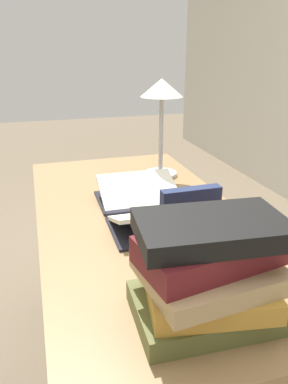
# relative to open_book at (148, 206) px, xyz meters

# --- Properties ---
(ground_plane) EXTENTS (12.00, 12.00, 0.00)m
(ground_plane) POSITION_rel_open_book_xyz_m (0.01, -0.02, -0.79)
(ground_plane) COLOR #70604C
(reading_desk) EXTENTS (1.40, 0.68, 0.76)m
(reading_desk) POSITION_rel_open_book_xyz_m (0.01, -0.02, -0.13)
(reading_desk) COLOR #937047
(reading_desk) RESTS_ON ground_plane
(open_book) EXTENTS (0.47, 0.30, 0.08)m
(open_book) POSITION_rel_open_book_xyz_m (0.00, 0.00, 0.00)
(open_book) COLOR black
(open_book) RESTS_ON reading_desk
(book_stack_tall) EXTENTS (0.24, 0.30, 0.23)m
(book_stack_tall) POSITION_rel_open_book_xyz_m (0.53, -0.04, 0.08)
(book_stack_tall) COLOR brown
(book_stack_tall) RESTS_ON reading_desk
(book_standing_upright) EXTENTS (0.03, 0.15, 0.22)m
(book_standing_upright) POSITION_rel_open_book_xyz_m (0.35, 0.00, 0.08)
(book_standing_upright) COLOR #1E284C
(book_standing_upright) RESTS_ON reading_desk
(reading_lamp) EXTENTS (0.17, 0.17, 0.41)m
(reading_lamp) POSITION_rel_open_book_xyz_m (-0.36, 0.17, 0.29)
(reading_lamp) COLOR #ADADB2
(reading_lamp) RESTS_ON reading_desk
(coffee_mug) EXTENTS (0.11, 0.08, 0.10)m
(coffee_mug) POSITION_rel_open_book_xyz_m (0.20, 0.14, 0.03)
(coffee_mug) COLOR #4C7F5B
(coffee_mug) RESTS_ON reading_desk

